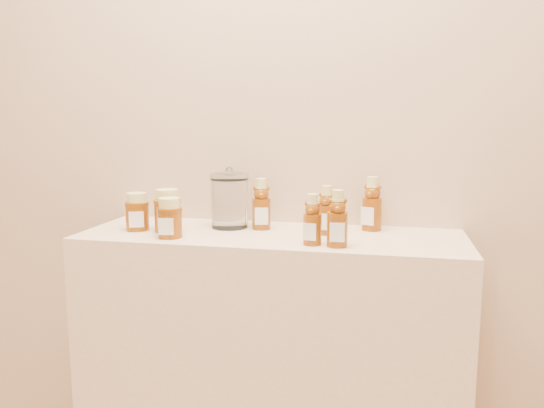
% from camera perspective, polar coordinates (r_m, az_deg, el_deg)
% --- Properties ---
extents(wall_back, '(3.50, 0.02, 2.70)m').
position_cam_1_polar(wall_back, '(1.83, 1.22, 12.03)').
color(wall_back, tan).
rests_on(wall_back, ground).
extents(display_table, '(1.20, 0.40, 0.90)m').
position_cam_1_polar(display_table, '(1.82, -0.13, -17.24)').
color(display_table, beige).
rests_on(display_table, ground).
extents(bear_bottle_back_left, '(0.08, 0.08, 0.19)m').
position_cam_1_polar(bear_bottle_back_left, '(1.73, -1.15, 0.38)').
color(bear_bottle_back_left, '#683008').
rests_on(bear_bottle_back_left, display_table).
extents(bear_bottle_back_mid, '(0.07, 0.07, 0.17)m').
position_cam_1_polar(bear_bottle_back_mid, '(1.66, 5.91, -0.31)').
color(bear_bottle_back_mid, '#683008').
rests_on(bear_bottle_back_mid, display_table).
extents(bear_bottle_back_right, '(0.09, 0.09, 0.20)m').
position_cam_1_polar(bear_bottle_back_right, '(1.74, 10.72, 0.42)').
color(bear_bottle_back_right, '#683008').
rests_on(bear_bottle_back_right, display_table).
extents(bear_bottle_front_left, '(0.06, 0.06, 0.17)m').
position_cam_1_polar(bear_bottle_front_left, '(1.51, 4.38, -1.30)').
color(bear_bottle_front_left, '#683008').
rests_on(bear_bottle_front_left, display_table).
extents(bear_bottle_front_right, '(0.07, 0.07, 0.18)m').
position_cam_1_polar(bear_bottle_front_right, '(1.50, 7.06, -1.15)').
color(bear_bottle_front_right, '#683008').
rests_on(bear_bottle_front_right, display_table).
extents(honey_jar_left, '(0.10, 0.10, 0.12)m').
position_cam_1_polar(honey_jar_left, '(1.77, -14.30, -0.79)').
color(honey_jar_left, '#683008').
rests_on(honey_jar_left, display_table).
extents(honey_jar_back, '(0.11, 0.11, 0.14)m').
position_cam_1_polar(honey_jar_back, '(1.72, -11.19, -0.69)').
color(honey_jar_back, '#683008').
rests_on(honey_jar_back, display_table).
extents(honey_jar_front, '(0.08, 0.08, 0.12)m').
position_cam_1_polar(honey_jar_front, '(1.63, -10.96, -1.47)').
color(honey_jar_front, '#683008').
rests_on(honey_jar_front, display_table).
extents(glass_canister, '(0.13, 0.13, 0.20)m').
position_cam_1_polar(glass_canister, '(1.76, -4.60, 0.62)').
color(glass_canister, white).
rests_on(glass_canister, display_table).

